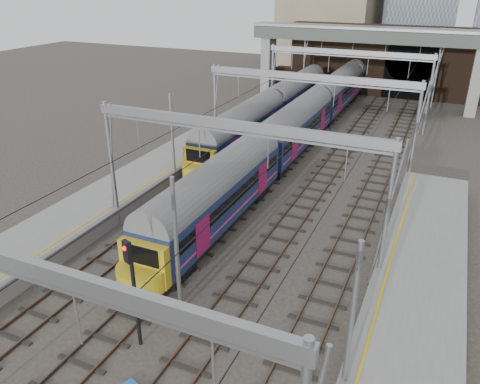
% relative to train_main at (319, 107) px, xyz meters
% --- Properties ---
extents(ground, '(160.00, 160.00, 0.00)m').
position_rel_train_main_xyz_m(ground, '(2.00, -33.25, -2.43)').
color(ground, '#38332D').
rests_on(ground, ground).
extents(platform_left, '(4.32, 55.00, 1.12)m').
position_rel_train_main_xyz_m(platform_left, '(-8.18, -30.75, -1.88)').
color(platform_left, gray).
rests_on(platform_left, ground).
extents(tracks, '(14.40, 80.00, 0.22)m').
position_rel_train_main_xyz_m(tracks, '(2.00, -18.25, -2.41)').
color(tracks, '#4C3828').
rests_on(tracks, ground).
extents(overhead_line, '(16.80, 80.00, 8.00)m').
position_rel_train_main_xyz_m(overhead_line, '(2.00, -11.76, 4.14)').
color(overhead_line, gray).
rests_on(overhead_line, ground).
extents(retaining_wall, '(28.00, 2.75, 9.00)m').
position_rel_train_main_xyz_m(retaining_wall, '(3.40, 18.68, 1.90)').
color(retaining_wall, '#301F15').
rests_on(retaining_wall, ground).
extents(overbridge, '(28.00, 3.00, 9.25)m').
position_rel_train_main_xyz_m(overbridge, '(2.00, 12.75, 4.84)').
color(overbridge, gray).
rests_on(overbridge, ground).
extents(train_main, '(2.71, 62.57, 4.69)m').
position_rel_train_main_xyz_m(train_main, '(0.00, 0.00, 0.00)').
color(train_main, black).
rests_on(train_main, ground).
extents(train_second, '(2.65, 30.72, 4.61)m').
position_rel_train_main_xyz_m(train_second, '(-4.00, -3.04, -0.03)').
color(train_second, black).
rests_on(train_second, ground).
extents(signal_near_centre, '(0.41, 0.48, 5.28)m').
position_rel_train_main_xyz_m(signal_near_centre, '(1.51, -33.89, 0.86)').
color(signal_near_centre, black).
rests_on(signal_near_centre, ground).
extents(equip_cover_b, '(1.02, 0.85, 0.10)m').
position_rel_train_main_xyz_m(equip_cover_b, '(0.15, -26.27, -2.38)').
color(equip_cover_b, '#1973BF').
rests_on(equip_cover_b, ground).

